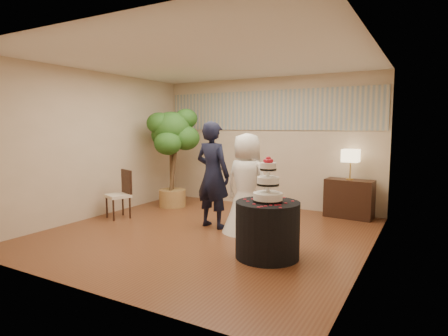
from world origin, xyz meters
The scene contains 15 objects.
floor centered at (0.00, 0.00, 0.00)m, with size 5.00×5.00×0.00m, color brown.
ceiling centered at (0.00, 0.00, 2.80)m, with size 5.00×5.00×0.00m, color white.
wall_back centered at (0.00, 2.50, 1.40)m, with size 5.00×0.06×2.80m, color beige.
wall_front centered at (0.00, -2.50, 1.40)m, with size 5.00×0.06×2.80m, color beige.
wall_left centered at (-2.50, 0.00, 1.40)m, with size 0.06×5.00×2.80m, color beige.
wall_right centered at (2.50, 0.00, 1.40)m, with size 0.06×5.00×2.80m, color beige.
mural_border centered at (0.00, 2.48, 2.10)m, with size 4.90×0.02×0.85m, color #A6A89C.
groom centered at (-0.11, 0.38, 0.92)m, with size 0.67×0.44×1.84m, color black.
bride centered at (0.53, 0.40, 0.82)m, with size 0.82×0.82×1.65m, color white.
cake_table centered at (1.31, -0.57, 0.38)m, with size 0.86×0.86×0.76m, color black.
wedding_cake centered at (1.31, -0.57, 1.06)m, with size 0.40×0.40×0.61m, color white, non-canonical shape.
console centered at (1.83, 2.24, 0.37)m, with size 0.89×0.40×0.74m, color black.
table_lamp centered at (1.83, 2.24, 1.03)m, with size 0.31×0.31×0.58m, color #D0B989, non-canonical shape.
ficus_tree centered at (-1.76, 1.40, 1.09)m, with size 1.04×1.04×2.18m, color #28591B, non-canonical shape.
side_chair centered at (-2.03, 0.04, 0.46)m, with size 0.42×0.44×0.92m, color black, non-canonical shape.
Camera 1 is at (3.19, -5.12, 1.76)m, focal length 30.00 mm.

